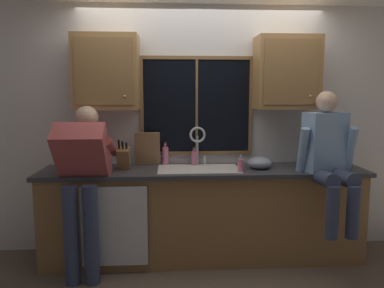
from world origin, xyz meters
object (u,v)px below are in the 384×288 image
object	(u,v)px
mixing_bowl	(260,163)
soap_dispenser	(241,165)
bottle_green_glass	(165,155)
bottle_tall_clear	(194,158)
person_sitting_on_counter	(329,154)
cutting_board	(147,149)
knife_block	(124,158)
person_standing	(83,173)

from	to	relation	value
mixing_bowl	soap_dispenser	xyz separation A→B (m)	(-0.22, -0.15, 0.01)
bottle_green_glass	bottle_tall_clear	world-z (taller)	bottle_green_glass
mixing_bowl	person_sitting_on_counter	bearing A→B (deg)	-23.76
person_sitting_on_counter	bottle_green_glass	distance (m)	1.60
bottle_tall_clear	soap_dispenser	bearing A→B (deg)	-40.60
cutting_board	soap_dispenser	distance (m)	0.98
person_sitting_on_counter	mixing_bowl	xyz separation A→B (m)	(-0.58, 0.26, -0.13)
cutting_board	bottle_tall_clear	distance (m)	0.49
mixing_bowl	knife_block	bearing A→B (deg)	178.72
knife_block	bottle_tall_clear	distance (m)	0.72
bottle_tall_clear	cutting_board	bearing A→B (deg)	177.80
knife_block	soap_dispenser	world-z (taller)	knife_block
cutting_board	knife_block	bearing A→B (deg)	-138.27
knife_block	bottle_green_glass	distance (m)	0.46
person_standing	bottle_tall_clear	xyz separation A→B (m)	(1.02, 0.50, 0.04)
person_sitting_on_counter	cutting_board	world-z (taller)	person_sitting_on_counter
person_standing	person_sitting_on_counter	distance (m)	2.25
knife_block	cutting_board	world-z (taller)	cutting_board
soap_dispenser	bottle_green_glass	size ratio (longest dim) A/B	0.69
knife_block	bottle_green_glass	world-z (taller)	knife_block
knife_block	soap_dispenser	size ratio (longest dim) A/B	1.94
person_standing	cutting_board	size ratio (longest dim) A/B	4.40
cutting_board	mixing_bowl	world-z (taller)	cutting_board
bottle_green_glass	bottle_tall_clear	xyz separation A→B (m)	(0.30, -0.04, -0.02)
person_standing	bottle_tall_clear	world-z (taller)	person_standing
person_standing	person_sitting_on_counter	size ratio (longest dim) A/B	1.22
mixing_bowl	bottle_green_glass	world-z (taller)	bottle_green_glass
soap_dispenser	bottle_tall_clear	distance (m)	0.55
cutting_board	bottle_tall_clear	world-z (taller)	cutting_board
soap_dispenser	bottle_tall_clear	xyz separation A→B (m)	(-0.42, 0.36, 0.02)
person_standing	person_sitting_on_counter	xyz separation A→B (m)	(2.24, 0.03, 0.15)
knife_block	bottle_tall_clear	bearing A→B (deg)	14.33
soap_dispenser	bottle_green_glass	world-z (taller)	bottle_green_glass
cutting_board	soap_dispenser	bearing A→B (deg)	-22.77
person_standing	cutting_board	distance (m)	0.76
knife_block	mixing_bowl	size ratio (longest dim) A/B	1.31
person_sitting_on_counter	soap_dispenser	xyz separation A→B (m)	(-0.80, 0.11, -0.12)
knife_block	mixing_bowl	distance (m)	1.34
person_sitting_on_counter	knife_block	xyz separation A→B (m)	(-1.92, 0.29, -0.08)
person_standing	mixing_bowl	bearing A→B (deg)	9.95
cutting_board	soap_dispenser	xyz separation A→B (m)	(0.90, -0.38, -0.11)
person_sitting_on_counter	soap_dispenser	bearing A→B (deg)	172.38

